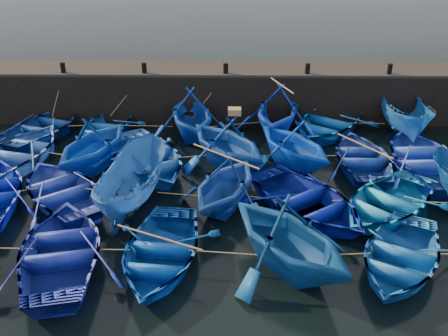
{
  "coord_description": "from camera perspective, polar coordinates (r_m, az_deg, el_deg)",
  "views": [
    {
      "loc": [
        0.23,
        -14.25,
        9.83
      ],
      "look_at": [
        0.0,
        3.2,
        0.7
      ],
      "focal_mm": 40.0,
      "sensor_mm": 36.0,
      "label": 1
    }
  ],
  "objects": [
    {
      "name": "bollard_0",
      "position": [
        26.17,
        -17.94,
        10.87
      ],
      "size": [
        0.24,
        0.24,
        0.5
      ],
      "primitive_type": "cylinder",
      "color": "black",
      "rests_on": "quay_top"
    },
    {
      "name": "boat_14",
      "position": [
        19.58,
        -18.07,
        -2.3
      ],
      "size": [
        5.83,
        6.09,
        1.03
      ],
      "primitive_type": "imported",
      "rotation": [
        0.0,
        0.0,
        3.8
      ],
      "color": "#21359D",
      "rests_on": "ground"
    },
    {
      "name": "boat_8",
      "position": [
        21.04,
        -8.84,
        1.17
      ],
      "size": [
        6.17,
        6.78,
        1.15
      ],
      "primitive_type": "imported",
      "rotation": [
        0.0,
        0.0,
        0.51
      ],
      "color": "blue",
      "rests_on": "ground"
    },
    {
      "name": "boat_23",
      "position": [
        14.94,
        7.38,
        -7.71
      ],
      "size": [
        6.14,
        6.25,
        2.49
      ],
      "primitive_type": "imported",
      "rotation": [
        0.0,
        0.0,
        0.67
      ],
      "color": "navy",
      "rests_on": "ground"
    },
    {
      "name": "boat_6",
      "position": [
        23.13,
        -22.33,
        1.79
      ],
      "size": [
        5.01,
        6.14,
        1.12
      ],
      "primitive_type": "imported",
      "rotation": [
        0.0,
        0.0,
        2.9
      ],
      "color": "#2B55AB",
      "rests_on": "ground"
    },
    {
      "name": "quay_wall",
      "position": [
        26.2,
        0.21,
        8.49
      ],
      "size": [
        26.0,
        2.5,
        2.5
      ],
      "primitive_type": "cube",
      "color": "black",
      "rests_on": "ground"
    },
    {
      "name": "boat_7",
      "position": [
        21.38,
        -14.7,
        2.76
      ],
      "size": [
        5.18,
        5.52,
        2.33
      ],
      "primitive_type": "imported",
      "rotation": [
        0.0,
        0.0,
        2.77
      ],
      "color": "#083AA0",
      "rests_on": "ground"
    },
    {
      "name": "bollard_4",
      "position": [
        26.03,
        18.42,
        10.71
      ],
      "size": [
        0.24,
        0.24,
        0.5
      ],
      "primitive_type": "cylinder",
      "color": "black",
      "rests_on": "quay_top"
    },
    {
      "name": "boat_2",
      "position": [
        23.71,
        -3.78,
        6.23
      ],
      "size": [
        4.77,
        5.27,
        2.42
      ],
      "primitive_type": "imported",
      "rotation": [
        0.0,
        0.0,
        0.19
      ],
      "color": "#0D38A7",
      "rests_on": "ground"
    },
    {
      "name": "boat_22",
      "position": [
        15.58,
        -7.37,
        -9.44
      ],
      "size": [
        3.93,
        5.14,
        1.0
      ],
      "primitive_type": "imported",
      "rotation": [
        0.0,
        0.0,
        -0.11
      ],
      "color": "#063B8F",
      "rests_on": "ground"
    },
    {
      "name": "boat_10",
      "position": [
        20.98,
        8.02,
        2.83
      ],
      "size": [
        5.43,
        5.6,
        2.25
      ],
      "primitive_type": "imported",
      "rotation": [
        0.0,
        0.0,
        3.72
      ],
      "color": "#043BCB",
      "rests_on": "ground"
    },
    {
      "name": "boat_0",
      "position": [
        25.45,
        -19.86,
        4.47
      ],
      "size": [
        5.2,
        6.03,
        1.05
      ],
      "primitive_type": "imported",
      "rotation": [
        0.0,
        0.0,
        2.78
      ],
      "color": "navy",
      "rests_on": "ground"
    },
    {
      "name": "boat_4",
      "position": [
        24.86,
        11.77,
        5.14
      ],
      "size": [
        6.37,
        6.75,
        1.14
      ],
      "primitive_type": "imported",
      "rotation": [
        0.0,
        0.0,
        -0.62
      ],
      "color": "#074894",
      "rests_on": "ground"
    },
    {
      "name": "bollard_1",
      "position": [
        25.2,
        -9.12,
        11.24
      ],
      "size": [
        0.24,
        0.24,
        0.5
      ],
      "primitive_type": "cylinder",
      "color": "black",
      "rests_on": "quay_top"
    },
    {
      "name": "wooden_crate",
      "position": [
        20.24,
        1.21,
        6.49
      ],
      "size": [
        0.53,
        0.42,
        0.26
      ],
      "primitive_type": "cube",
      "color": "olive",
      "rests_on": "boat_9"
    },
    {
      "name": "bollard_2",
      "position": [
        24.85,
        0.2,
        11.34
      ],
      "size": [
        0.24,
        0.24,
        0.5
      ],
      "primitive_type": "cylinder",
      "color": "black",
      "rests_on": "quay_top"
    },
    {
      "name": "boat_16",
      "position": [
        17.83,
        0.11,
        -1.79
      ],
      "size": [
        4.89,
        5.17,
        2.15
      ],
      "primitive_type": "imported",
      "rotation": [
        0.0,
        0.0,
        -0.43
      ],
      "color": "#153F93",
      "rests_on": "ground"
    },
    {
      "name": "boat_15",
      "position": [
        18.45,
        -10.5,
        -1.64
      ],
      "size": [
        2.72,
        5.21,
        1.92
      ],
      "primitive_type": "imported",
      "rotation": [
        0.0,
        0.0,
        2.96
      ],
      "color": "#1F4E8D",
      "rests_on": "ground"
    },
    {
      "name": "mooring_ropes",
      "position": [
        21.2,
        0.18,
        2.66
      ],
      "size": [
        17.35,
        11.72,
        2.1
      ],
      "color": "tan",
      "rests_on": "ground"
    },
    {
      "name": "quay_top",
      "position": [
        25.8,
        0.22,
        11.24
      ],
      "size": [
        26.0,
        2.5,
        0.12
      ],
      "primitive_type": "cube",
      "color": "black",
      "rests_on": "quay_wall"
    },
    {
      "name": "boat_11",
      "position": [
        21.84,
        15.55,
        1.23
      ],
      "size": [
        3.42,
        4.77,
        0.99
      ],
      "primitive_type": "imported",
      "rotation": [
        0.0,
        0.0,
        3.14
      ],
      "color": "navy",
      "rests_on": "ground"
    },
    {
      "name": "boat_9",
      "position": [
        20.76,
        0.35,
        3.06
      ],
      "size": [
        5.92,
        6.03,
        2.41
      ],
      "primitive_type": "imported",
      "rotation": [
        0.0,
        0.0,
        3.8
      ],
      "color": "navy",
      "rests_on": "ground"
    },
    {
      "name": "boat_3",
      "position": [
        24.27,
        6.19,
        6.71
      ],
      "size": [
        5.03,
        5.51,
        2.48
      ],
      "primitive_type": "imported",
      "rotation": [
        0.0,
        0.0,
        -0.23
      ],
      "color": "#0D37C8",
      "rests_on": "ground"
    },
    {
      "name": "boat_24",
      "position": [
        16.22,
        19.45,
        -9.4
      ],
      "size": [
        5.14,
        5.69,
        0.97
      ],
      "primitive_type": "imported",
      "rotation": [
        0.0,
        0.0,
        -0.49
      ],
      "color": "#114F94",
      "rests_on": "ground"
    },
    {
      "name": "boat_21",
      "position": [
        16.25,
        -18.04,
        -8.81
      ],
      "size": [
        4.75,
        5.91,
        1.09
      ],
      "primitive_type": "imported",
      "rotation": [
        0.0,
        0.0,
        3.35
      ],
      "color": "navy",
      "rests_on": "ground"
    },
    {
      "name": "boat_5",
      "position": [
        25.58,
        19.97,
        5.7
      ],
      "size": [
        2.12,
        5.21,
        1.99
      ],
      "primitive_type": "imported",
      "rotation": [
        0.0,
        0.0,
        -0.04
      ],
      "color": "#1856A5",
      "rests_on": "ground"
    },
    {
      "name": "boat_12",
      "position": [
        22.33,
        22.02,
        1.02
      ],
      "size": [
        4.34,
        5.87,
        1.18
      ],
      "primitive_type": "imported",
      "rotation": [
        0.0,
        0.0,
        3.19
      ],
      "color": "blue",
      "rests_on": "ground"
    },
    {
      "name": "bollard_3",
      "position": [
        25.13,
        9.53,
        11.16
      ],
      "size": [
        0.24,
        0.24,
        0.5
      ],
      "primitive_type": "cylinder",
      "color": "black",
      "rests_on": "quay_top"
    },
    {
      "name": "boat_1",
      "position": [
        24.74,
        -13.45,
        4.55
      ],
      "size": [
        3.98,
        4.92,
        0.9
      ],
      "primitive_type": "imported",
      "rotation": [
        0.0,
        0.0,
        -0.22
      ],
      "color": "#0D4595",
      "rests_on": "ground"
    },
    {
      "name": "boat_17",
      "position": [
        18.08,
        9.45,
        -3.68
      ],
      "size": [
        6.14,
        6.51,
        1.1
      ],
      "primitive_type": "imported",
      "rotation": [
        0.0,
        0.0,
        0.61
      ],
      "color": "#010F79",
      "rests_on": "ground"
    },
    {
      "name": "loose_oars",
      "position": [
        19.21,
        4.87,
        2.41
      ],
      "size": [
        10.0,
        12.37,
        1.55
      ],
      "color": "#99724C",
      "rests_on": "ground"
    },
    {
      "name": "boat_18",
      "position": [
        18.77,
        18.15,
        -3.64
      ],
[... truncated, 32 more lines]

